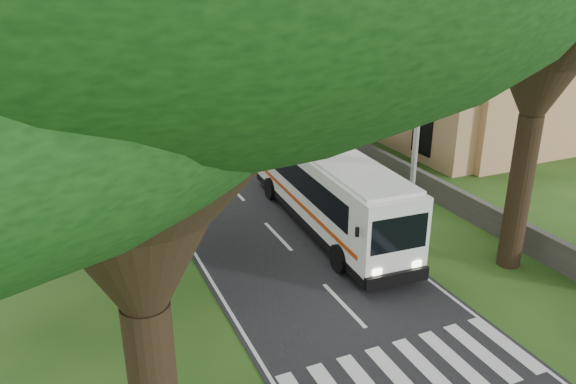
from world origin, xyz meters
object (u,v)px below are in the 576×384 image
object	(u,v)px
distant_car_b	(115,73)
pole_near	(416,144)
pole_far	(185,42)
distant_car_a	(124,84)
church	(430,59)
coach_bus	(326,185)
distant_car_c	(131,61)
pedestrian	(136,215)
pole_mid	(252,71)

from	to	relation	value
distant_car_b	pole_near	bearing A→B (deg)	-66.72
pole_far	distant_car_a	distance (m)	8.01
church	coach_bus	bearing A→B (deg)	-139.31
distant_car_c	pedestrian	xyz separation A→B (m)	(-7.40, -48.39, 0.17)
pole_near	coach_bus	size ratio (longest dim) A/B	0.64
distant_car_b	distant_car_a	bearing A→B (deg)	-76.51
distant_car_b	coach_bus	bearing A→B (deg)	-70.23
pole_far	distant_car_c	world-z (taller)	pole_far
pole_far	coach_bus	size ratio (longest dim) A/B	0.64
church	pole_far	size ratio (longest dim) A/B	3.00
pole_mid	pole_far	xyz separation A→B (m)	(0.00, 20.00, 0.00)
pole_near	pole_far	size ratio (longest dim) A/B	1.00
coach_bus	distant_car_c	world-z (taller)	coach_bus
distant_car_c	distant_car_b	bearing A→B (deg)	74.13
coach_bus	distant_car_c	distance (m)	51.16
pole_near	pole_far	xyz separation A→B (m)	(0.00, 40.00, 0.00)
coach_bus	distant_car_b	world-z (taller)	coach_bus
pole_near	pedestrian	bearing A→B (deg)	155.39
distant_car_a	distant_car_b	size ratio (longest dim) A/B	1.06
pole_far	pole_mid	bearing A→B (deg)	-90.00
coach_bus	pole_far	bearing A→B (deg)	88.15
church	distant_car_c	world-z (taller)	church
pole_near	pole_mid	size ratio (longest dim) A/B	1.00
pole_mid	pole_far	distance (m)	20.00
pole_mid	coach_bus	distance (m)	18.06
pole_far	distant_car_c	distance (m)	14.41
distant_car_b	pole_far	bearing A→B (deg)	-23.67
coach_bus	pole_near	bearing A→B (deg)	-35.02
pole_mid	distant_car_c	size ratio (longest dim) A/B	1.97
distant_car_c	church	bearing A→B (deg)	116.66
church	pedestrian	bearing A→B (deg)	-155.95
distant_car_b	pedestrian	distance (m)	40.45
church	pedestrian	size ratio (longest dim) A/B	15.27
distant_car_a	pedestrian	distance (m)	32.75
church	distant_car_b	distance (m)	35.52
pole_far	pole_near	bearing A→B (deg)	-90.00
distant_car_a	distant_car_b	distance (m)	7.74
distant_car_b	church	bearing A→B (deg)	-42.48
church	pole_near	xyz separation A→B (m)	(-12.36, -15.55, -0.73)
pole_mid	pole_far	size ratio (longest dim) A/B	1.00
distant_car_c	pedestrian	bearing A→B (deg)	85.03
distant_car_a	pedestrian	world-z (taller)	pedestrian
coach_bus	pole_mid	bearing A→B (deg)	83.05
church	distant_car_a	distance (m)	29.47
distant_car_c	pole_far	bearing A→B (deg)	109.02
pole_far	distant_car_c	bearing A→B (deg)	105.29
pole_far	distant_car_b	xyz separation A→B (m)	(-6.60, 5.28, -3.50)
distant_car_b	pole_mid	bearing A→B (deg)	-60.38
pole_near	coach_bus	distance (m)	4.40
church	distant_car_a	world-z (taller)	church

